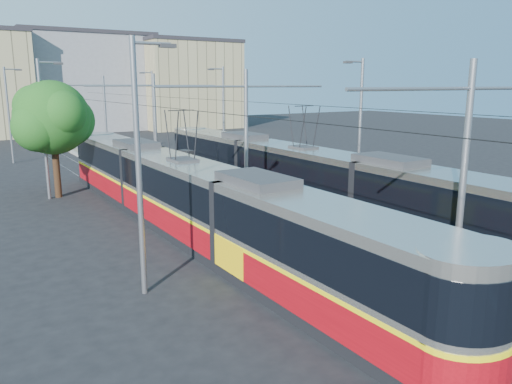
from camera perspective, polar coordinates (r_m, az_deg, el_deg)
ground at (r=19.01m, az=11.66°, el=-8.40°), size 160.00×160.00×0.00m
platform at (r=32.85m, az=-9.27°, el=0.74°), size 4.00×50.00×0.30m
tactile_strip_left at (r=32.30m, az=-11.64°, el=0.73°), size 0.70×50.00×0.01m
tactile_strip_right at (r=33.40m, az=-6.99°, el=1.27°), size 0.70×50.00×0.01m
rails at (r=32.88m, az=-9.26°, el=0.51°), size 8.71×70.00×0.03m
track_arrow at (r=14.73m, az=9.55°, el=-14.62°), size 1.20×5.00×0.01m
tram_left at (r=22.59m, az=-8.26°, el=-0.44°), size 2.43×30.63×5.50m
tram_right at (r=26.75m, az=5.36°, el=1.95°), size 2.43×30.12×5.50m
catenary at (r=29.68m, az=-7.37°, el=8.11°), size 9.20×70.00×7.00m
street_lamps at (r=36.01m, az=-12.03°, el=8.11°), size 15.18×38.22×8.00m
shelter at (r=32.39m, az=-7.98°, el=2.94°), size 0.79×1.09×2.18m
tree at (r=31.63m, az=-21.83°, el=7.78°), size 4.71×4.36×6.84m
building_centre at (r=78.88m, az=-19.17°, el=11.80°), size 18.36×14.28×13.75m
building_right at (r=77.80m, az=-7.79°, el=12.09°), size 14.28×10.20×13.03m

